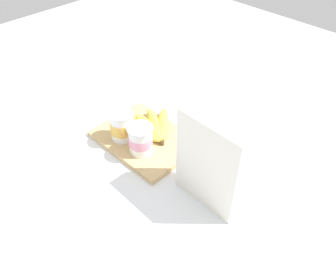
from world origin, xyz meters
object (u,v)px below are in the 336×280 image
object	(u,v)px
spoon	(130,105)
yogurt_cup_back	(122,126)
cutting_board	(146,139)
cereal_box	(212,162)
banana_bunch	(153,126)
yogurt_cup_front	(141,140)

from	to	relation	value
spoon	yogurt_cup_back	bearing A→B (deg)	133.07
cutting_board	cereal_box	size ratio (longest dim) A/B	1.19
cutting_board	banana_bunch	world-z (taller)	banana_bunch
cereal_box	yogurt_cup_back	bearing A→B (deg)	-175.43
yogurt_cup_front	spoon	size ratio (longest dim) A/B	0.82
cutting_board	yogurt_cup_front	world-z (taller)	yogurt_cup_front
cereal_box	banana_bunch	xyz separation A→B (m)	(0.29, -0.07, -0.10)
yogurt_cup_front	cutting_board	bearing A→B (deg)	-53.14
cereal_box	spoon	world-z (taller)	cereal_box
yogurt_cup_back	spoon	xyz separation A→B (m)	(0.13, -0.14, -0.06)
banana_bunch	yogurt_cup_back	bearing A→B (deg)	64.48
cereal_box	yogurt_cup_back	size ratio (longest dim) A/B	2.76
yogurt_cup_back	banana_bunch	world-z (taller)	yogurt_cup_back
cereal_box	spoon	bearing A→B (deg)	166.95
cutting_board	yogurt_cup_back	size ratio (longest dim) A/B	3.27
cutting_board	spoon	world-z (taller)	cutting_board
cereal_box	banana_bunch	distance (m)	0.32
spoon	banana_bunch	bearing A→B (deg)	163.97
yogurt_cup_front	banana_bunch	size ratio (longest dim) A/B	0.53
spoon	cutting_board	bearing A→B (deg)	153.89
cutting_board	spoon	bearing A→B (deg)	-26.11
cereal_box	yogurt_cup_back	world-z (taller)	cereal_box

